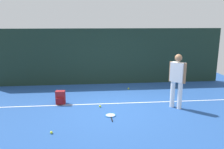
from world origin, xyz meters
The scene contains 9 objects.
ground_plane centered at (0.00, 0.00, 0.00)m, with size 12.00×12.00×0.00m, color #234C93.
back_fence centered at (0.00, 3.00, 1.18)m, with size 10.00×0.10×2.37m, color #192D23.
court_line centered at (0.00, 0.46, 0.00)m, with size 9.00×0.05×0.00m, color white.
tennis_player centered at (1.96, -0.11, 0.97)m, with size 0.44×0.44×1.70m.
tennis_racket centered at (-0.14, -0.56, 0.01)m, with size 0.33×0.62×0.03m.
backpack centered at (-1.68, 0.59, 0.21)m, with size 0.31×0.29×0.44m.
tennis_ball_near_player centered at (-0.40, 0.16, 0.03)m, with size 0.07×0.07×0.07m, color #CCE033.
tennis_ball_by_fence centered at (0.82, 2.03, 0.03)m, with size 0.07×0.07×0.07m, color #CCE033.
tennis_ball_mid_court centered at (-1.66, -1.50, 0.03)m, with size 0.07×0.07×0.07m, color #CCE033.
Camera 1 is at (-0.70, -6.76, 2.66)m, focal length 37.18 mm.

